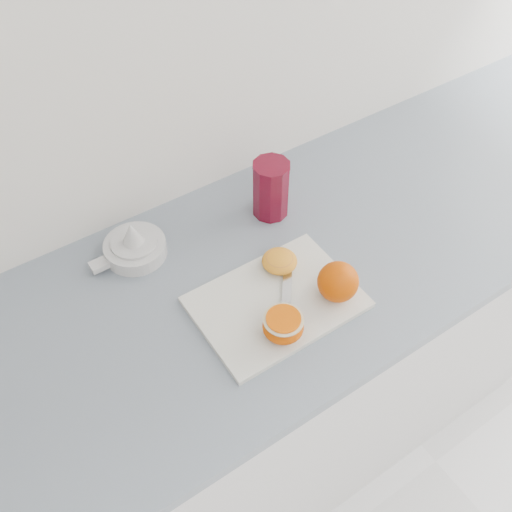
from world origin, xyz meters
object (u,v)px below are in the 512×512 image
(half_orange, at_px, (283,326))
(citrus_juicer, at_px, (134,246))
(counter, at_px, (272,368))
(red_tumbler, at_px, (271,191))
(cutting_board, at_px, (276,302))

(half_orange, relative_size, citrus_juicer, 0.47)
(counter, relative_size, red_tumbler, 17.57)
(citrus_juicer, bearing_deg, counter, -38.07)
(cutting_board, height_order, half_orange, half_orange)
(counter, xyz_separation_m, half_orange, (-0.10, -0.16, 0.48))
(red_tumbler, bearing_deg, citrus_juicer, 170.68)
(citrus_juicer, bearing_deg, half_orange, -68.02)
(cutting_board, height_order, citrus_juicer, citrus_juicer)
(counter, height_order, citrus_juicer, citrus_juicer)
(cutting_board, distance_m, half_orange, 0.09)
(counter, xyz_separation_m, citrus_juicer, (-0.24, 0.19, 0.47))
(counter, height_order, cutting_board, cutting_board)
(half_orange, relative_size, red_tumbler, 0.57)
(citrus_juicer, distance_m, red_tumbler, 0.33)
(counter, distance_m, red_tumbler, 0.53)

